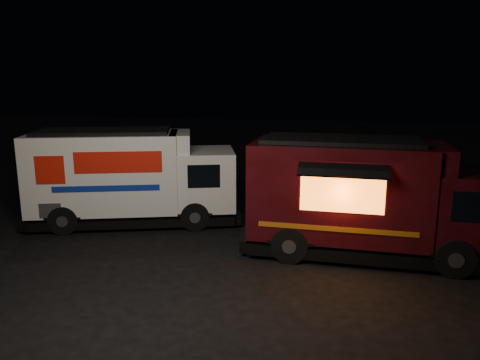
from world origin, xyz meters
name	(u,v)px	position (x,y,z in m)	size (l,w,h in m)	color
ground	(224,262)	(0.00, 0.00, 0.00)	(80.00, 80.00, 0.00)	black
white_truck	(134,177)	(-3.43, 2.79, 1.48)	(6.54, 2.23, 2.97)	white
red_truck	(373,198)	(3.65, 1.23, 1.51)	(6.51, 2.39, 3.03)	#390A11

